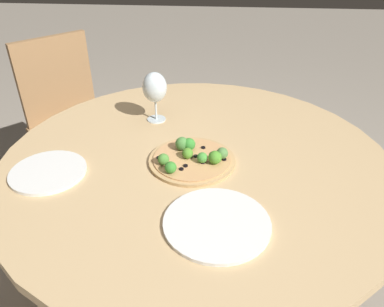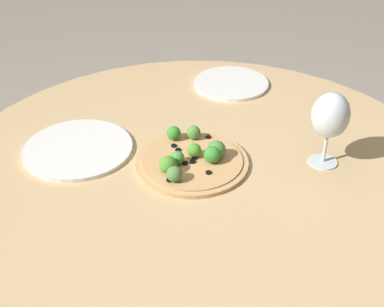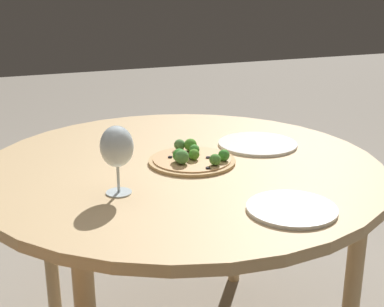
{
  "view_description": "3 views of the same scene",
  "coord_description": "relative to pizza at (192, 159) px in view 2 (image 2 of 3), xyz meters",
  "views": [
    {
      "loc": [
        -1.0,
        -0.07,
        1.37
      ],
      "look_at": [
        -0.03,
        0.01,
        0.75
      ],
      "focal_mm": 35.0,
      "sensor_mm": 36.0,
      "label": 1
    },
    {
      "loc": [
        0.47,
        -0.9,
        1.45
      ],
      "look_at": [
        -0.03,
        0.01,
        0.75
      ],
      "focal_mm": 50.0,
      "sensor_mm": 36.0,
      "label": 2
    },
    {
      "loc": [
        0.54,
        1.46,
        1.26
      ],
      "look_at": [
        -0.03,
        0.01,
        0.75
      ],
      "focal_mm": 50.0,
      "sensor_mm": 36.0,
      "label": 3
    }
  ],
  "objects": [
    {
      "name": "pizza",
      "position": [
        0.0,
        0.0,
        0.0
      ],
      "size": [
        0.27,
        0.27,
        0.06
      ],
      "color": "tan",
      "rests_on": "dining_table"
    },
    {
      "name": "wine_glass",
      "position": [
        0.27,
        0.16,
        0.11
      ],
      "size": [
        0.09,
        0.09,
        0.19
      ],
      "color": "silver",
      "rests_on": "dining_table"
    },
    {
      "name": "dining_table",
      "position": [
        0.03,
        -0.01,
        -0.08
      ],
      "size": [
        1.24,
        1.24,
        0.72
      ],
      "color": "tan",
      "rests_on": "ground_plane"
    },
    {
      "name": "plate_near",
      "position": [
        -0.27,
        -0.08,
        -0.01
      ],
      "size": [
        0.27,
        0.27,
        0.01
      ],
      "color": "white",
      "rests_on": "dining_table"
    },
    {
      "name": "plate_far",
      "position": [
        -0.1,
        0.42,
        -0.01
      ],
      "size": [
        0.22,
        0.22,
        0.01
      ],
      "color": "white",
      "rests_on": "dining_table"
    }
  ]
}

